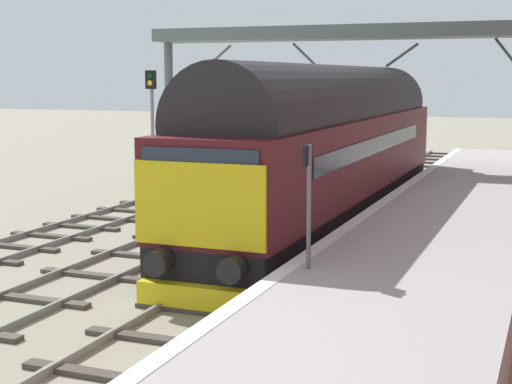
{
  "coord_description": "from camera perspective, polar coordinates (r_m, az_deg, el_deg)",
  "views": [
    {
      "loc": [
        6.1,
        -14.98,
        4.37
      ],
      "look_at": [
        0.2,
        -0.02,
        1.95
      ],
      "focal_mm": 54.2,
      "sensor_mm": 36.0,
      "label": 1
    }
  ],
  "objects": [
    {
      "name": "ground_plane",
      "position": [
        16.76,
        -0.62,
        -6.55
      ],
      "size": [
        140.0,
        140.0,
        0.0
      ],
      "primitive_type": "plane",
      "color": "gray",
      "rests_on": "ground"
    },
    {
      "name": "platform_number_sign",
      "position": [
        13.44,
        3.89,
        0.3
      ],
      "size": [
        0.1,
        0.44,
        2.18
      ],
      "color": "slate",
      "rests_on": "station_platform"
    },
    {
      "name": "diesel_locomotive",
      "position": [
        22.16,
        5.47,
        3.63
      ],
      "size": [
        2.74,
        17.63,
        4.68
      ],
      "color": "black",
      "rests_on": "ground"
    },
    {
      "name": "overhead_footbridge",
      "position": [
        29.6,
        7.18,
        11.09
      ],
      "size": [
        15.97,
        2.0,
        6.23
      ],
      "color": "slate",
      "rests_on": "ground"
    },
    {
      "name": "signal_post_mid",
      "position": [
        30.21,
        -7.68,
        5.6
      ],
      "size": [
        0.44,
        0.22,
        4.58
      ],
      "color": "gray",
      "rests_on": "ground"
    },
    {
      "name": "track_main",
      "position": [
        16.74,
        -0.62,
        -6.36
      ],
      "size": [
        2.5,
        60.0,
        0.15
      ],
      "color": "gray",
      "rests_on": "ground"
    },
    {
      "name": "station_platform",
      "position": [
        15.68,
        11.72,
        -5.9
      ],
      "size": [
        4.0,
        44.0,
        1.01
      ],
      "color": "#A29B9B",
      "rests_on": "ground"
    },
    {
      "name": "track_adjacent_west",
      "position": [
        18.21,
        -10.34,
        -5.28
      ],
      "size": [
        2.5,
        60.0,
        0.15
      ],
      "color": "gray",
      "rests_on": "ground"
    }
  ]
}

